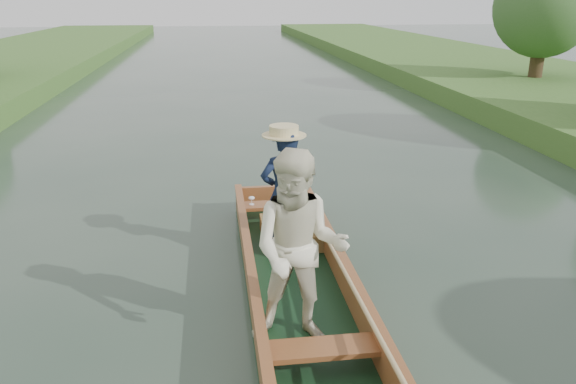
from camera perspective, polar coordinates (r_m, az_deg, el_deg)
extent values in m
plane|color=#283D30|center=(6.46, 0.72, -9.74)|extent=(120.00, 120.00, 0.00)
cylinder|color=#47331E|center=(20.61, 24.00, 12.29)|extent=(0.44, 0.44, 2.41)
sphere|color=#305522|center=(20.52, 24.63, 16.71)|extent=(3.17, 3.17, 3.17)
sphere|color=#305522|center=(21.10, 25.47, 15.52)|extent=(2.20, 2.20, 2.20)
cube|color=#13321A|center=(6.44, 0.72, -9.43)|extent=(1.10, 5.00, 0.08)
cube|color=brown|center=(6.30, -3.91, -8.11)|extent=(0.08, 5.00, 0.32)
cube|color=brown|center=(6.44, 5.27, -7.53)|extent=(0.08, 5.00, 0.32)
cube|color=brown|center=(8.60, -1.66, -0.41)|extent=(1.10, 0.08, 0.32)
cube|color=brown|center=(6.22, -3.94, -6.64)|extent=(0.10, 5.00, 0.04)
cube|color=brown|center=(6.36, 5.32, -6.09)|extent=(0.10, 5.00, 0.04)
cube|color=brown|center=(8.05, -1.24, -1.34)|extent=(0.94, 0.30, 0.05)
cube|color=brown|center=(4.96, 3.53, -15.58)|extent=(0.94, 0.30, 0.05)
imported|color=#111B36|center=(6.73, -0.39, -0.25)|extent=(0.65, 0.50, 1.61)
cylinder|color=beige|center=(6.52, -0.41, 6.08)|extent=(0.52, 0.52, 0.12)
imported|color=#EDE6C8|center=(5.02, 1.16, -5.89)|extent=(1.03, 0.88, 1.84)
cube|color=brown|center=(7.43, 0.69, -4.09)|extent=(0.85, 0.90, 0.22)
sphere|color=tan|center=(7.29, 2.72, -2.80)|extent=(0.18, 0.18, 0.18)
sphere|color=tan|center=(7.24, 2.75, -1.86)|extent=(0.13, 0.13, 0.13)
sphere|color=tan|center=(7.21, 2.38, -1.45)|extent=(0.05, 0.05, 0.05)
sphere|color=tan|center=(7.22, 3.13, -1.42)|extent=(0.05, 0.05, 0.05)
sphere|color=tan|center=(7.19, 2.82, -2.11)|extent=(0.05, 0.05, 0.05)
sphere|color=tan|center=(7.25, 2.13, -2.69)|extent=(0.06, 0.06, 0.06)
sphere|color=tan|center=(7.28, 3.36, -2.63)|extent=(0.06, 0.06, 0.06)
sphere|color=tan|center=(7.29, 2.41, -3.44)|extent=(0.07, 0.07, 0.07)
sphere|color=tan|center=(7.30, 3.09, -3.40)|extent=(0.07, 0.07, 0.07)
cylinder|color=silver|center=(8.01, -3.71, -1.25)|extent=(0.07, 0.07, 0.01)
cylinder|color=silver|center=(8.00, -3.72, -0.99)|extent=(0.01, 0.01, 0.08)
ellipsoid|color=silver|center=(7.98, -3.73, -0.62)|extent=(0.09, 0.09, 0.05)
cylinder|color=tan|center=(5.85, 5.73, -8.01)|extent=(0.04, 4.61, 0.20)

